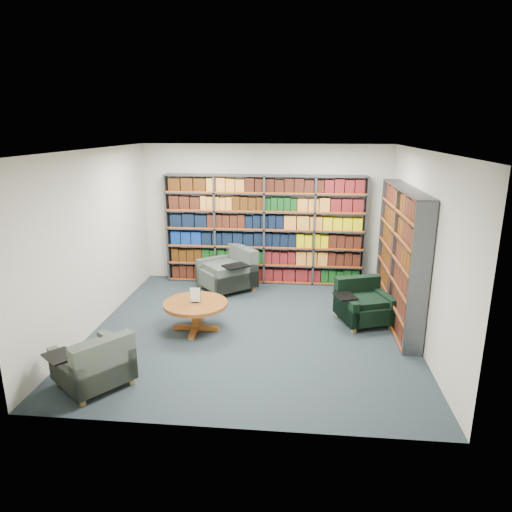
# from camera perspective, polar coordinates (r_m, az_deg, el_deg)

# --- Properties ---
(room_shell) EXTENTS (5.02, 5.02, 2.82)m
(room_shell) POSITION_cam_1_polar(r_m,az_deg,el_deg) (6.91, -0.49, 1.44)
(room_shell) COLOR #1D262E
(room_shell) RESTS_ON ground
(bookshelf_back) EXTENTS (4.00, 0.28, 2.20)m
(bookshelf_back) POSITION_cam_1_polar(r_m,az_deg,el_deg) (9.25, 1.06, 3.22)
(bookshelf_back) COLOR #47494F
(bookshelf_back) RESTS_ON ground
(bookshelf_right) EXTENTS (0.28, 2.50, 2.20)m
(bookshelf_right) POSITION_cam_1_polar(r_m,az_deg,el_deg) (7.71, 17.60, -0.12)
(bookshelf_right) COLOR #47494F
(bookshelf_right) RESTS_ON ground
(chair_teal_left) EXTENTS (1.28, 1.28, 0.83)m
(chair_teal_left) POSITION_cam_1_polar(r_m,az_deg,el_deg) (9.05, -3.17, -2.09)
(chair_teal_left) COLOR #0F1E3B
(chair_teal_left) RESTS_ON ground
(chair_green_right) EXTENTS (1.02, 0.98, 0.70)m
(chair_green_right) POSITION_cam_1_polar(r_m,az_deg,el_deg) (7.78, 13.11, -5.96)
(chair_green_right) COLOR black
(chair_green_right) RESTS_ON ground
(chair_teal_front) EXTENTS (1.10, 1.10, 0.71)m
(chair_teal_front) POSITION_cam_1_polar(r_m,az_deg,el_deg) (6.10, -19.39, -12.83)
(chair_teal_front) COLOR #0F1E3B
(chair_teal_front) RESTS_ON ground
(coffee_table) EXTENTS (1.01, 1.01, 0.71)m
(coffee_table) POSITION_cam_1_polar(r_m,az_deg,el_deg) (7.27, -7.56, -6.46)
(coffee_table) COLOR brown
(coffee_table) RESTS_ON ground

